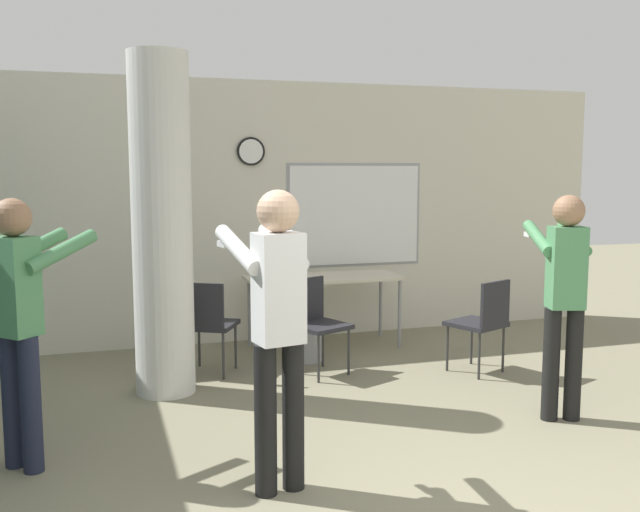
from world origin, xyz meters
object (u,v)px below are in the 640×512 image
object	(u,v)px
folding_table	(324,282)
person_playing_front	(277,316)
chair_table_front	(316,318)
person_playing_side	(564,289)
bottle_on_table	(293,268)
person_watching_back	(21,312)
chair_table_left	(208,320)
chair_mid_room	(483,319)

from	to	relation	value
folding_table	person_playing_front	bearing A→B (deg)	-112.45
chair_table_front	person_playing_side	size ratio (longest dim) A/B	0.52
bottle_on_table	person_playing_side	bearing A→B (deg)	-62.77
person_playing_front	folding_table	bearing A→B (deg)	67.55
person_watching_back	chair_table_front	bearing A→B (deg)	31.78
chair_table_left	person_playing_side	size ratio (longest dim) A/B	0.52
person_playing_front	person_playing_side	bearing A→B (deg)	12.76
chair_table_left	chair_mid_room	world-z (taller)	same
folding_table	chair_table_front	bearing A→B (deg)	-112.47
bottle_on_table	person_playing_front	xyz separation A→B (m)	(-0.96, -3.15, 0.19)
bottle_on_table	chair_table_front	size ratio (longest dim) A/B	0.28
person_watching_back	person_playing_side	xyz separation A→B (m)	(3.74, -0.25, -0.01)
chair_mid_room	chair_table_left	bearing A→B (deg)	163.86
bottle_on_table	person_watching_back	world-z (taller)	person_watching_back
person_watching_back	person_playing_side	size ratio (longest dim) A/B	1.01
person_playing_side	folding_table	bearing A→B (deg)	111.55
chair_table_left	person_playing_front	size ratio (longest dim) A/B	0.50
folding_table	person_playing_front	size ratio (longest dim) A/B	0.92
person_watching_back	chair_table_left	bearing A→B (deg)	50.30
chair_table_left	chair_table_front	bearing A→B (deg)	-13.18
chair_table_front	person_watching_back	xyz separation A→B (m)	(-2.35, -1.45, 0.49)
folding_table	person_watching_back	xyz separation A→B (m)	(-2.71, -2.35, 0.30)
folding_table	chair_table_left	size ratio (longest dim) A/B	1.85
person_watching_back	folding_table	bearing A→B (deg)	40.83
bottle_on_table	chair_mid_room	xyz separation A→B (m)	(1.41, -1.40, -0.33)
person_watching_back	person_playing_side	world-z (taller)	person_watching_back
bottle_on_table	chair_mid_room	world-z (taller)	bottle_on_table
bottle_on_table	person_watching_back	xyz separation A→B (m)	(-2.39, -2.38, 0.15)
folding_table	chair_mid_room	bearing A→B (deg)	-51.66
person_watching_back	person_playing_front	size ratio (longest dim) A/B	0.97
chair_table_left	person_playing_front	bearing A→B (deg)	-89.20
bottle_on_table	folding_table	bearing A→B (deg)	-6.05
bottle_on_table	chair_table_left	bearing A→B (deg)	-144.71
bottle_on_table	chair_mid_room	size ratio (longest dim) A/B	0.28
person_playing_side	chair_table_left	bearing A→B (deg)	140.64
person_playing_front	person_playing_side	distance (m)	2.37
chair_table_left	chair_mid_room	bearing A→B (deg)	-16.14
bottle_on_table	chair_table_left	size ratio (longest dim) A/B	0.28
person_watching_back	person_playing_front	bearing A→B (deg)	-28.47
chair_mid_room	person_playing_front	world-z (taller)	person_playing_front
chair_mid_room	person_watching_back	size ratio (longest dim) A/B	0.51
person_watching_back	person_playing_front	distance (m)	1.62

